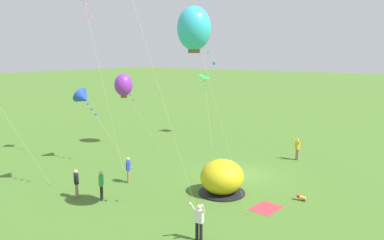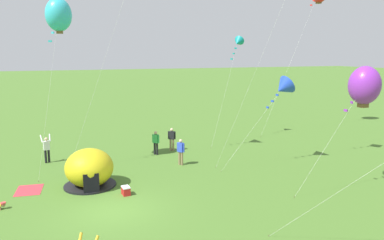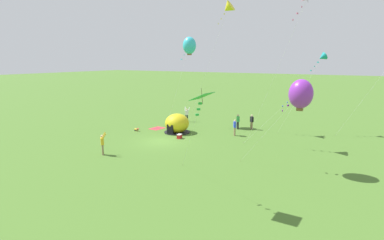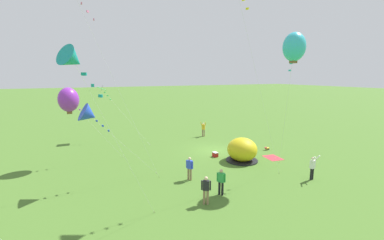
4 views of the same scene
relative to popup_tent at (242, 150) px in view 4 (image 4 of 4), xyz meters
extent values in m
plane|color=#477028|center=(3.77, 0.66, -1.00)|extent=(300.00, 300.00, 0.00)
ellipsoid|color=gold|center=(-0.01, 0.00, 0.05)|extent=(2.70, 2.60, 2.10)
cylinder|color=black|center=(-0.01, 0.00, -0.95)|extent=(2.81, 2.81, 0.10)
cube|color=black|center=(1.26, -0.06, -0.45)|extent=(0.16, 0.80, 1.10)
cube|color=#CC333D|center=(-0.52, -3.12, -0.99)|extent=(1.84, 1.49, 0.01)
cube|color=red|center=(2.00, 1.58, -0.81)|extent=(0.55, 0.41, 0.38)
cube|color=white|center=(2.00, 1.58, -0.59)|extent=(0.56, 0.41, 0.06)
cylinder|color=gold|center=(1.69, -4.40, -0.83)|extent=(0.24, 0.33, 0.22)
sphere|color=#9E7051|center=(1.67, -4.14, -0.80)|extent=(0.19, 0.19, 0.19)
cylinder|color=#D83F3F|center=(1.67, -4.14, -0.71)|extent=(0.24, 0.24, 0.06)
cylinder|color=#9E7051|center=(1.58, -4.29, -0.91)|extent=(0.07, 0.07, 0.17)
cylinder|color=#9E7051|center=(1.78, -4.27, -0.91)|extent=(0.07, 0.07, 0.17)
cylinder|color=navy|center=(1.61, -4.53, -0.93)|extent=(0.09, 0.09, 0.13)
cylinder|color=navy|center=(1.77, -4.51, -0.93)|extent=(0.09, 0.09, 0.13)
cylinder|color=black|center=(-4.83, 5.22, -0.56)|extent=(0.15, 0.15, 0.88)
cylinder|color=black|center=(-4.98, 5.08, -0.56)|extent=(0.15, 0.15, 0.88)
cube|color=green|center=(-4.91, 5.15, 0.18)|extent=(0.44, 0.43, 0.60)
sphere|color=tan|center=(-4.91, 5.15, 0.61)|extent=(0.22, 0.22, 0.22)
cylinder|color=green|center=(-4.72, 5.32, 0.18)|extent=(0.09, 0.09, 0.58)
cylinder|color=green|center=(-5.09, 4.98, 0.18)|extent=(0.09, 0.09, 0.58)
cylinder|color=black|center=(-5.60, -2.24, -0.56)|extent=(0.15, 0.15, 0.88)
cylinder|color=black|center=(-5.63, -2.04, -0.56)|extent=(0.15, 0.15, 0.88)
cube|color=white|center=(-5.61, -2.14, 0.18)|extent=(0.30, 0.42, 0.60)
sphere|color=beige|center=(-5.61, -2.14, 0.61)|extent=(0.22, 0.22, 0.22)
cylinder|color=white|center=(-5.72, -2.43, 0.65)|extent=(0.39, 0.21, 0.50)
cylinder|color=white|center=(-5.81, -1.91, 0.65)|extent=(0.38, 0.09, 0.50)
cylinder|color=#8C7251|center=(-5.60, 6.48, -0.56)|extent=(0.15, 0.15, 0.88)
cylinder|color=#8C7251|center=(-5.49, 6.66, -0.56)|extent=(0.15, 0.15, 0.88)
cube|color=black|center=(-5.55, 6.57, 0.18)|extent=(0.40, 0.45, 0.60)
sphere|color=beige|center=(-5.55, 6.57, 0.61)|extent=(0.22, 0.22, 0.22)
cylinder|color=black|center=(-5.67, 6.35, 0.18)|extent=(0.09, 0.09, 0.58)
cylinder|color=black|center=(-5.42, 6.78, 0.18)|extent=(0.09, 0.09, 0.58)
cylinder|color=#8C7251|center=(9.64, -1.24, -0.56)|extent=(0.15, 0.15, 0.88)
cylinder|color=#8C7251|center=(9.76, -1.09, -0.56)|extent=(0.15, 0.15, 0.88)
cube|color=gold|center=(9.70, -1.16, 0.18)|extent=(0.43, 0.45, 0.60)
sphere|color=beige|center=(9.70, -1.16, 0.61)|extent=(0.22, 0.22, 0.22)
cylinder|color=gold|center=(9.42, -1.27, 0.65)|extent=(0.37, 0.27, 0.50)
cylinder|color=gold|center=(9.75, -0.86, 0.65)|extent=(0.32, 0.34, 0.50)
cylinder|color=#8C7251|center=(-1.98, 5.92, -0.56)|extent=(0.15, 0.15, 0.88)
cylinder|color=#8C7251|center=(-1.81, 6.03, -0.56)|extent=(0.15, 0.15, 0.88)
cube|color=blue|center=(-1.90, 5.98, 0.18)|extent=(0.45, 0.41, 0.60)
sphere|color=beige|center=(-1.90, 5.98, 0.61)|extent=(0.22, 0.22, 0.22)
cylinder|color=blue|center=(-2.10, 5.83, 0.18)|extent=(0.09, 0.09, 0.58)
cylinder|color=blue|center=(-1.69, 6.12, 0.18)|extent=(0.09, 0.09, 0.58)
cylinder|color=silver|center=(-3.06, -1.81, 3.75)|extent=(2.50, 1.74, 9.49)
cylinder|color=brown|center=(-1.81, -2.67, -0.97)|extent=(0.03, 0.03, 0.06)
ellipsoid|color=#33B7D1|center=(-4.30, -0.94, 8.49)|extent=(1.56, 1.56, 2.00)
cube|color=brown|center=(-4.30, -0.94, 7.52)|extent=(0.39, 0.39, 0.28)
cube|color=#33B7D1|center=(-3.99, -1.16, 7.90)|extent=(0.13, 0.21, 0.12)
cube|color=#33B7D1|center=(-3.72, -1.34, 7.40)|extent=(0.20, 0.17, 0.12)
cube|color=#33B7D1|center=(-3.46, -1.53, 6.90)|extent=(0.12, 0.21, 0.12)
cylinder|color=silver|center=(10.93, 8.10, 2.01)|extent=(4.86, 4.21, 6.02)
cylinder|color=brown|center=(8.50, 6.00, -0.97)|extent=(0.03, 0.03, 0.06)
cube|color=green|center=(13.35, 10.20, 5.02)|extent=(1.12, 1.05, 0.44)
cylinder|color=#332314|center=(13.35, 10.20, 5.03)|extent=(0.28, 0.24, 0.78)
cube|color=green|center=(13.02, 9.91, 4.58)|extent=(0.18, 0.19, 0.12)
cube|color=green|center=(12.74, 9.67, 4.21)|extent=(0.15, 0.20, 0.12)
cube|color=green|center=(12.45, 9.42, 3.84)|extent=(0.19, 0.18, 0.12)
cylinder|color=silver|center=(-3.88, 1.55, 5.61)|extent=(0.32, 4.82, 13.21)
cylinder|color=brown|center=(-3.72, -0.86, -0.97)|extent=(0.03, 0.03, 0.06)
cube|color=yellow|center=(-3.99, 3.23, 11.17)|extent=(0.21, 0.13, 0.12)
cube|color=yellow|center=(-3.96, 2.90, 10.68)|extent=(0.21, 0.13, 0.12)
cylinder|color=silver|center=(0.04, 10.31, 5.29)|extent=(1.13, 4.91, 12.57)
cylinder|color=brown|center=(-0.52, 7.86, -0.97)|extent=(0.03, 0.03, 0.06)
cube|color=pink|center=(0.51, 12.37, 11.02)|extent=(0.21, 0.08, 0.12)
cube|color=pink|center=(0.44, 12.03, 10.55)|extent=(0.20, 0.16, 0.12)
cube|color=pink|center=(0.36, 11.70, 10.08)|extent=(0.20, 0.06, 0.12)
cylinder|color=silver|center=(5.42, 11.54, 1.78)|extent=(0.11, 4.17, 5.56)
cylinder|color=brown|center=(5.48, 9.46, -0.97)|extent=(0.03, 0.03, 0.06)
ellipsoid|color=purple|center=(5.37, 13.63, 4.56)|extent=(1.64, 1.64, 2.02)
cube|color=brown|center=(5.37, 13.63, 3.54)|extent=(0.41, 0.41, 0.29)
cube|color=purple|center=(5.38, 13.19, 4.09)|extent=(0.21, 0.13, 0.12)
cube|color=purple|center=(5.39, 12.83, 3.69)|extent=(0.21, 0.13, 0.12)
cube|color=purple|center=(5.40, 12.46, 3.30)|extent=(0.21, 0.10, 0.12)
cylinder|color=silver|center=(0.11, 10.10, 1.50)|extent=(0.46, 4.60, 5.00)
cylinder|color=brown|center=(0.34, 7.81, -0.97)|extent=(0.03, 0.03, 0.06)
cone|color=blue|center=(-0.11, 12.40, 3.99)|extent=(1.43, 1.52, 1.55)
cube|color=blue|center=(-0.07, 11.96, 3.55)|extent=(0.21, 0.12, 0.12)
cube|color=blue|center=(-0.03, 11.59, 3.17)|extent=(0.21, 0.12, 0.12)
cube|color=blue|center=(0.00, 11.22, 2.79)|extent=(0.21, 0.09, 0.12)
cylinder|color=silver|center=(-6.51, 11.40, 3.05)|extent=(2.65, 3.57, 8.10)
cylinder|color=brown|center=(-5.19, 9.63, -0.97)|extent=(0.03, 0.03, 0.06)
cone|color=teal|center=(-7.83, 13.18, 7.10)|extent=(1.26, 1.29, 1.05)
cube|color=teal|center=(-7.58, 12.84, 6.60)|extent=(0.15, 0.20, 0.12)
cube|color=teal|center=(-7.37, 12.56, 6.17)|extent=(0.21, 0.11, 0.12)
cube|color=teal|center=(-7.16, 12.27, 5.74)|extent=(0.20, 0.16, 0.12)
camera|label=1|loc=(-18.62, -10.98, 7.36)|focal=35.00mm
camera|label=2|loc=(20.32, -1.90, 6.23)|focal=35.00mm
camera|label=3|loc=(26.82, 17.40, 6.86)|focal=28.00mm
camera|label=4|loc=(-18.02, 13.27, 6.56)|focal=24.00mm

